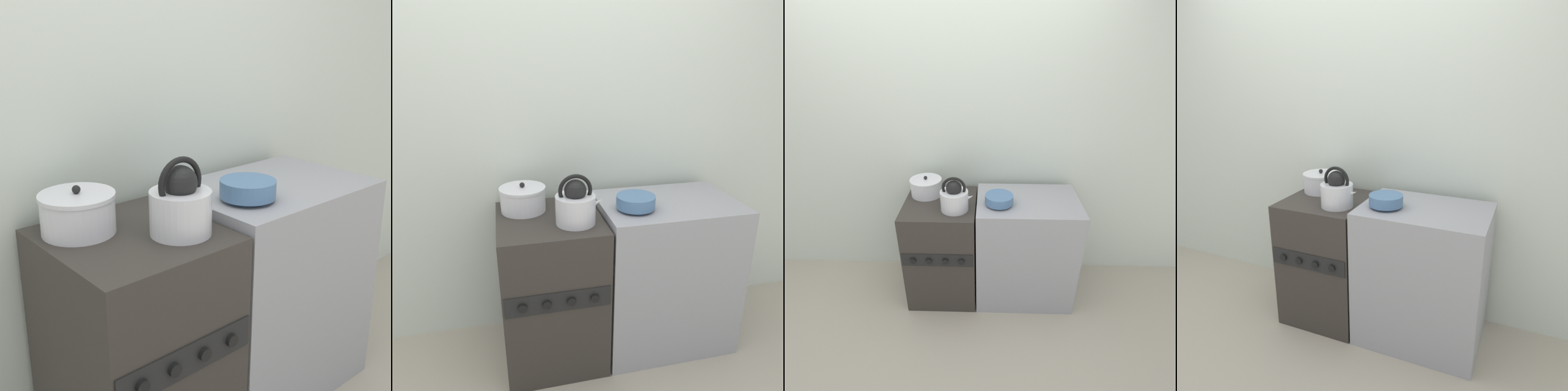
{
  "view_description": "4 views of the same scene",
  "coord_description": "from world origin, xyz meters",
  "views": [
    {
      "loc": [
        -0.91,
        -1.1,
        1.57
      ],
      "look_at": [
        0.24,
        0.24,
        0.97
      ],
      "focal_mm": 50.0,
      "sensor_mm": 36.0,
      "label": 1
    },
    {
      "loc": [
        -0.22,
        -1.57,
        1.69
      ],
      "look_at": [
        0.22,
        0.32,
        0.97
      ],
      "focal_mm": 35.0,
      "sensor_mm": 36.0,
      "label": 2
    },
    {
      "loc": [
        0.37,
        -1.75,
        2.03
      ],
      "look_at": [
        0.31,
        0.25,
        0.96
      ],
      "focal_mm": 28.0,
      "sensor_mm": 36.0,
      "label": 3
    },
    {
      "loc": [
        1.23,
        -1.82,
        1.72
      ],
      "look_at": [
        0.32,
        0.28,
        0.94
      ],
      "focal_mm": 35.0,
      "sensor_mm": 36.0,
      "label": 4
    }
  ],
  "objects": [
    {
      "name": "kettle",
      "position": [
        0.13,
        0.18,
        0.98
      ],
      "size": [
        0.25,
        0.2,
        0.26
      ],
      "color": "silver",
      "rests_on": "stove"
    },
    {
      "name": "enamel_bowl",
      "position": [
        0.45,
        0.2,
        0.96
      ],
      "size": [
        0.21,
        0.21,
        0.08
      ],
      "color": "#4C729E",
      "rests_on": "counter"
    },
    {
      "name": "counter",
      "position": [
        0.67,
        0.27,
        0.46
      ],
      "size": [
        0.78,
        0.55,
        0.91
      ],
      "color": "#99999E",
      "rests_on": "ground_plane"
    },
    {
      "name": "wall_back",
      "position": [
        0.0,
        0.64,
        1.25
      ],
      "size": [
        7.0,
        0.06,
        2.5
      ],
      "color": "silver",
      "rests_on": "ground_plane"
    },
    {
      "name": "cooking_pot",
      "position": [
        -0.12,
        0.41,
        0.95
      ],
      "size": [
        0.25,
        0.25,
        0.16
      ],
      "color": "silver",
      "rests_on": "stove"
    },
    {
      "name": "ground_plane",
      "position": [
        0.0,
        0.0,
        0.0
      ],
      "size": [
        12.0,
        12.0,
        0.0
      ],
      "primitive_type": "plane",
      "color": "#B2A893"
    },
    {
      "name": "stove",
      "position": [
        0.0,
        0.28,
        0.44
      ],
      "size": [
        0.55,
        0.59,
        0.88
      ],
      "color": "#332D28",
      "rests_on": "ground_plane"
    }
  ]
}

